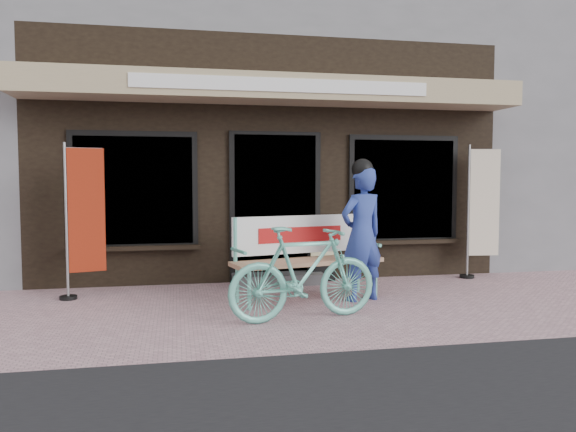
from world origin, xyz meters
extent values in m
plane|color=#C999A2|center=(0.00, 0.00, 0.00)|extent=(70.00, 70.00, 0.00)
cube|color=black|center=(0.00, 5.00, 1.80)|extent=(7.00, 6.00, 3.60)
cube|color=slate|center=(0.00, 5.00, 4.80)|extent=(7.00, 6.00, 2.40)
cube|color=tan|center=(0.00, 1.65, 2.75)|extent=(7.00, 0.80, 0.35)
cube|color=white|center=(0.00, 1.24, 2.75)|extent=(4.00, 0.02, 0.18)
cube|color=black|center=(0.00, 1.98, 1.10)|extent=(1.20, 0.06, 2.10)
cube|color=black|center=(0.00, 1.97, 1.10)|extent=(1.35, 0.04, 2.20)
cube|color=black|center=(-2.00, 1.98, 1.35)|extent=(1.60, 0.06, 1.50)
cube|color=black|center=(2.00, 1.98, 1.35)|extent=(1.60, 0.06, 1.50)
cube|color=black|center=(-2.00, 1.97, 1.35)|extent=(1.75, 0.04, 1.65)
cube|color=black|center=(2.00, 1.97, 1.35)|extent=(1.75, 0.04, 1.65)
cube|color=black|center=(-2.00, 1.92, 0.55)|extent=(1.80, 0.18, 0.06)
cube|color=black|center=(2.00, 1.92, 0.55)|extent=(1.80, 0.18, 0.06)
cube|color=#59595B|center=(0.00, 1.75, 0.07)|extent=(1.30, 0.45, 0.15)
cylinder|color=#60BCA8|center=(-0.62, 0.23, 0.22)|extent=(0.06, 0.06, 0.45)
cylinder|color=#60BCA8|center=(-0.71, 0.64, 0.22)|extent=(0.06, 0.06, 0.45)
cylinder|color=#60BCA8|center=(1.06, 0.61, 0.22)|extent=(0.06, 0.06, 0.45)
cylinder|color=#60BCA8|center=(0.96, 1.02, 0.22)|extent=(0.06, 0.06, 0.45)
cube|color=tan|center=(0.17, 0.63, 0.48)|extent=(1.99, 0.90, 0.05)
cylinder|color=#60BCA8|center=(-0.73, 0.64, 0.75)|extent=(0.06, 0.06, 0.59)
cylinder|color=#60BCA8|center=(0.98, 1.03, 0.75)|extent=(0.06, 0.06, 0.59)
cube|color=white|center=(0.12, 0.86, 0.80)|extent=(1.78, 0.45, 0.48)
cube|color=#B21414|center=(0.13, 0.83, 0.80)|extent=(1.13, 0.27, 0.19)
cylinder|color=#60BCA8|center=(-0.72, 0.42, 0.66)|extent=(0.15, 0.47, 0.04)
cylinder|color=#60BCA8|center=(1.06, 0.83, 0.66)|extent=(0.15, 0.47, 0.04)
imported|color=#2B3E95|center=(0.82, 0.48, 0.83)|extent=(0.70, 0.58, 1.66)
sphere|color=black|center=(0.82, 0.48, 1.63)|extent=(0.34, 0.34, 0.27)
imported|color=#60BCA8|center=(-0.10, -0.34, 0.51)|extent=(1.74, 0.76, 1.01)
cylinder|color=gray|center=(-2.77, 1.24, 0.98)|extent=(0.04, 0.04, 1.96)
cylinder|color=gray|center=(-2.56, 1.30, 1.89)|extent=(0.44, 0.14, 0.02)
cube|color=maroon|center=(-2.54, 1.31, 1.12)|extent=(0.44, 0.14, 1.56)
cylinder|color=black|center=(-2.77, 1.24, 0.02)|extent=(0.26, 0.26, 0.04)
cylinder|color=gray|center=(2.92, 1.67, 1.01)|extent=(0.04, 0.04, 2.03)
cylinder|color=gray|center=(3.15, 1.64, 1.95)|extent=(0.46, 0.08, 0.02)
cube|color=beige|center=(3.17, 1.64, 1.15)|extent=(0.46, 0.09, 1.61)
cylinder|color=black|center=(2.92, 1.67, 0.02)|extent=(0.25, 0.25, 0.05)
cube|color=black|center=(0.66, 1.83, 0.42)|extent=(0.42, 0.10, 0.83)
cube|color=beige|center=(0.66, 1.79, 0.51)|extent=(0.35, 0.04, 0.51)
camera|label=1|loc=(-1.43, -6.12, 1.51)|focal=35.00mm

